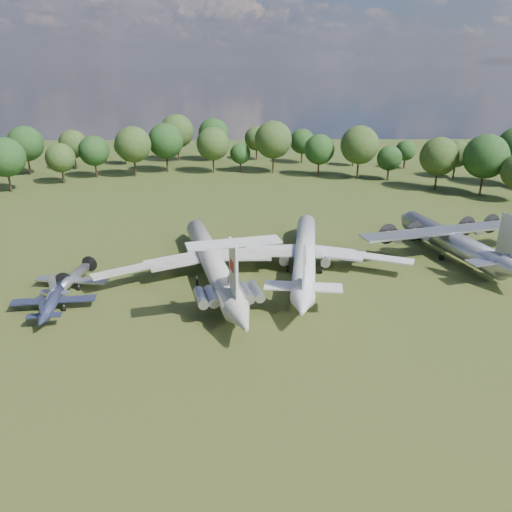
{
  "coord_description": "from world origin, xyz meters",
  "views": [
    {
      "loc": [
        5.99,
        -71.23,
        31.68
      ],
      "look_at": [
        7.43,
        -2.83,
        5.0
      ],
      "focal_mm": 35.0,
      "sensor_mm": 36.0,
      "label": 1
    }
  ],
  "objects_px": {
    "il62_airliner": "(212,265)",
    "person_on_il62": "(229,280)",
    "an12_transport": "(451,244)",
    "small_prop_west": "(53,303)",
    "small_prop_northwest": "(71,282)",
    "tu104_jet": "(305,257)"
  },
  "relations": [
    {
      "from": "small_prop_west",
      "to": "small_prop_northwest",
      "type": "relative_size",
      "value": 1.02
    },
    {
      "from": "il62_airliner",
      "to": "person_on_il62",
      "type": "bearing_deg",
      "value": -90.0
    },
    {
      "from": "an12_transport",
      "to": "small_prop_west",
      "type": "xyz_separation_m",
      "value": [
        -61.64,
        -18.73,
        -1.29
      ]
    },
    {
      "from": "tu104_jet",
      "to": "il62_airliner",
      "type": "bearing_deg",
      "value": -160.02
    },
    {
      "from": "small_prop_west",
      "to": "il62_airliner",
      "type": "bearing_deg",
      "value": 18.98
    },
    {
      "from": "small_prop_west",
      "to": "person_on_il62",
      "type": "bearing_deg",
      "value": -12.48
    },
    {
      "from": "il62_airliner",
      "to": "small_prop_west",
      "type": "relative_size",
      "value": 3.09
    },
    {
      "from": "il62_airliner",
      "to": "tu104_jet",
      "type": "relative_size",
      "value": 1.03
    },
    {
      "from": "tu104_jet",
      "to": "small_prop_west",
      "type": "distance_m",
      "value": 38.23
    },
    {
      "from": "small_prop_northwest",
      "to": "person_on_il62",
      "type": "bearing_deg",
      "value": -12.64
    },
    {
      "from": "an12_transport",
      "to": "small_prop_northwest",
      "type": "relative_size",
      "value": 2.46
    },
    {
      "from": "tu104_jet",
      "to": "an12_transport",
      "type": "height_order",
      "value": "an12_transport"
    },
    {
      "from": "small_prop_west",
      "to": "person_on_il62",
      "type": "xyz_separation_m",
      "value": [
        24.06,
        -2.38,
        4.34
      ]
    },
    {
      "from": "tu104_jet",
      "to": "small_prop_northwest",
      "type": "relative_size",
      "value": 3.06
    },
    {
      "from": "il62_airliner",
      "to": "an12_transport",
      "type": "distance_m",
      "value": 41.52
    },
    {
      "from": "an12_transport",
      "to": "person_on_il62",
      "type": "bearing_deg",
      "value": -165.57
    },
    {
      "from": "an12_transport",
      "to": "small_prop_northwest",
      "type": "xyz_separation_m",
      "value": [
        -61.55,
        -11.81,
        -1.31
      ]
    },
    {
      "from": "tu104_jet",
      "to": "small_prop_west",
      "type": "height_order",
      "value": "tu104_jet"
    },
    {
      "from": "il62_airliner",
      "to": "tu104_jet",
      "type": "bearing_deg",
      "value": -1.15
    },
    {
      "from": "an12_transport",
      "to": "small_prop_northwest",
      "type": "distance_m",
      "value": 62.68
    },
    {
      "from": "tu104_jet",
      "to": "small_prop_northwest",
      "type": "xyz_separation_m",
      "value": [
        -35.68,
        -6.51,
        -1.18
      ]
    },
    {
      "from": "small_prop_west",
      "to": "small_prop_northwest",
      "type": "height_order",
      "value": "small_prop_west"
    }
  ]
}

